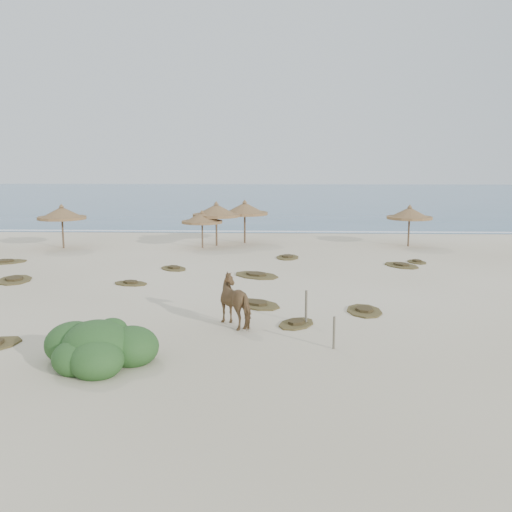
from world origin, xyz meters
name	(u,v)px	position (x,y,z in m)	size (l,w,h in m)	color
ground	(193,315)	(0.00, 0.00, 0.00)	(160.00, 160.00, 0.00)	beige
ocean	(259,196)	(0.00, 75.00, 0.00)	(200.00, 100.00, 0.01)	#275276
foam_line	(239,231)	(0.00, 26.00, 0.00)	(70.00, 0.60, 0.01)	white
palapa_1	(62,214)	(-11.15, 16.42, 2.31)	(3.89, 3.89, 2.98)	brown
palapa_2	(216,211)	(-1.01, 17.89, 2.39)	(4.08, 4.08, 3.08)	brown
palapa_3	(202,218)	(-1.85, 16.86, 1.99)	(2.87, 2.87, 2.57)	brown
palapa_4	(245,209)	(0.85, 19.32, 2.40)	(3.43, 3.43, 3.09)	brown
palapa_5	(410,214)	(12.13, 18.16, 2.23)	(3.93, 3.93, 2.87)	brown
horse	(238,301)	(1.80, -1.33, 0.89)	(0.96, 2.10, 1.77)	brown
fence_post_near	(334,333)	(4.94, -3.76, 0.51)	(0.08, 0.08, 1.02)	#69604E
fence_post_far	(306,307)	(4.21, -1.03, 0.61)	(0.09, 0.09, 1.22)	#69604E
bush	(98,348)	(-1.91, -5.41, 0.49)	(3.35, 2.95, 1.50)	#2D5825
scrub_1	(14,280)	(-9.64, 5.92, 0.05)	(2.26, 2.85, 0.16)	brown
scrub_2	(131,283)	(-3.76, 5.34, 0.05)	(1.95, 1.58, 0.16)	brown
scrub_3	(256,275)	(2.11, 7.51, 0.05)	(3.06, 2.97, 0.16)	brown
scrub_4	(364,310)	(6.55, 0.69, 0.05)	(1.39, 2.10, 0.16)	brown
scrub_5	(401,265)	(10.06, 10.58, 0.05)	(2.39, 2.72, 0.16)	brown
scrub_6	(4,262)	(-12.53, 10.83, 0.05)	(2.98, 2.58, 0.16)	brown
scrub_7	(288,257)	(3.79, 13.09, 0.05)	(1.55, 2.20, 0.16)	brown
scrub_9	(257,304)	(2.36, 1.55, 0.05)	(2.59, 2.64, 0.16)	brown
scrub_10	(417,262)	(11.19, 11.74, 0.05)	(1.28, 1.67, 0.16)	brown
scrub_12	(296,323)	(3.86, -1.17, 0.05)	(1.77, 2.03, 0.16)	brown
scrub_13	(174,268)	(-2.42, 9.22, 0.05)	(2.05, 2.19, 0.16)	brown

